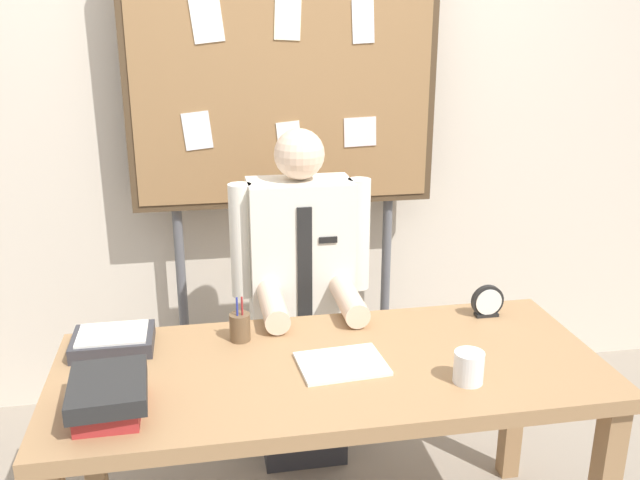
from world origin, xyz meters
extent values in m
cube|color=beige|center=(0.00, 1.24, 1.35)|extent=(6.40, 0.08, 2.70)
cube|color=#9E754C|center=(0.00, 0.00, 0.72)|extent=(1.73, 0.74, 0.05)
cube|color=#9E754C|center=(-0.81, 0.31, 0.35)|extent=(0.07, 0.07, 0.70)
cube|color=#9E754C|center=(0.81, 0.31, 0.35)|extent=(0.07, 0.07, 0.70)
cube|color=#2D2D33|center=(0.00, 0.63, 0.22)|extent=(0.34, 0.30, 0.44)
cube|color=silver|center=(0.00, 0.63, 0.82)|extent=(0.40, 0.22, 0.76)
sphere|color=beige|center=(0.00, 0.63, 1.30)|extent=(0.19, 0.19, 0.19)
cylinder|color=silver|center=(-0.23, 0.61, 0.97)|extent=(0.09, 0.09, 0.45)
cylinder|color=silver|center=(0.23, 0.61, 0.97)|extent=(0.09, 0.09, 0.45)
cylinder|color=beige|center=(-0.14, 0.37, 0.80)|extent=(0.09, 0.30, 0.09)
cylinder|color=beige|center=(0.14, 0.37, 0.80)|extent=(0.09, 0.30, 0.09)
cube|color=black|center=(0.00, 0.51, 0.88)|extent=(0.06, 0.01, 0.49)
cube|color=black|center=(0.09, 0.51, 0.99)|extent=(0.07, 0.01, 0.02)
cube|color=#4C3823|center=(0.00, 1.04, 1.55)|extent=(1.33, 0.05, 1.13)
cube|color=olive|center=(0.00, 1.03, 1.55)|extent=(1.27, 0.04, 1.07)
cylinder|color=#59595E|center=(-0.48, 1.07, 0.51)|extent=(0.04, 0.04, 1.02)
cylinder|color=#59595E|center=(0.48, 1.07, 0.51)|extent=(0.04, 0.04, 1.02)
cube|color=white|center=(-0.31, 1.01, 1.79)|extent=(0.14, 0.00, 0.21)
cube|color=white|center=(-0.37, 1.01, 1.34)|extent=(0.13, 0.00, 0.17)
cube|color=white|center=(0.33, 1.01, 1.77)|extent=(0.10, 0.00, 0.18)
cube|color=#F4EFCC|center=(0.02, 1.01, 1.79)|extent=(0.12, 0.00, 0.18)
cube|color=white|center=(0.01, 1.01, 1.29)|extent=(0.11, 0.00, 0.15)
cube|color=silver|center=(0.33, 1.01, 1.31)|extent=(0.15, 0.00, 0.13)
cube|color=#B22D2D|center=(-0.65, -0.16, 0.78)|extent=(0.17, 0.24, 0.06)
cube|color=#262626|center=(-0.65, -0.17, 0.83)|extent=(0.22, 0.27, 0.05)
cube|color=white|center=(0.03, -0.02, 0.76)|extent=(0.28, 0.23, 0.01)
cylinder|color=black|center=(0.63, 0.25, 0.81)|extent=(0.12, 0.02, 0.12)
cylinder|color=white|center=(0.63, 0.24, 0.81)|extent=(0.10, 0.00, 0.10)
cube|color=black|center=(0.63, 0.25, 0.76)|extent=(0.08, 0.04, 0.01)
cylinder|color=white|center=(0.38, -0.19, 0.80)|extent=(0.09, 0.09, 0.10)
cylinder|color=brown|center=(-0.27, 0.22, 0.80)|extent=(0.07, 0.07, 0.09)
cylinder|color=#263399|center=(-0.28, 0.21, 0.84)|extent=(0.01, 0.01, 0.15)
cylinder|color=maroon|center=(-0.26, 0.21, 0.84)|extent=(0.01, 0.01, 0.15)
cube|color=#333338|center=(-0.69, 0.23, 0.77)|extent=(0.26, 0.20, 0.05)
cube|color=white|center=(-0.69, 0.23, 0.80)|extent=(0.22, 0.17, 0.01)
camera|label=1|loc=(-0.38, -1.88, 1.79)|focal=38.23mm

